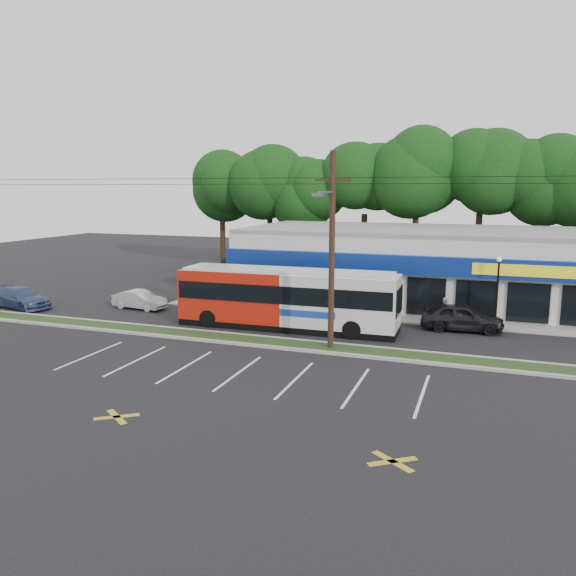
# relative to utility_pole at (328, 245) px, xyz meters

# --- Properties ---
(ground) EXTENTS (120.00, 120.00, 0.00)m
(ground) POSITION_rel_utility_pole_xyz_m (-2.83, -0.93, -5.41)
(ground) COLOR black
(ground) RESTS_ON ground
(grass_strip) EXTENTS (40.00, 1.60, 0.12)m
(grass_strip) POSITION_rel_utility_pole_xyz_m (-2.83, 0.07, -5.35)
(grass_strip) COLOR #213B18
(grass_strip) RESTS_ON ground
(curb_south) EXTENTS (40.00, 0.25, 0.14)m
(curb_south) POSITION_rel_utility_pole_xyz_m (-2.83, -0.78, -5.34)
(curb_south) COLOR #9E9E93
(curb_south) RESTS_ON ground
(curb_north) EXTENTS (40.00, 0.25, 0.14)m
(curb_north) POSITION_rel_utility_pole_xyz_m (-2.83, 0.92, -5.34)
(curb_north) COLOR #9E9E93
(curb_north) RESTS_ON ground
(sidewalk) EXTENTS (32.00, 2.20, 0.10)m
(sidewalk) POSITION_rel_utility_pole_xyz_m (2.17, 8.07, -5.36)
(sidewalk) COLOR #9E9E93
(sidewalk) RESTS_ON ground
(strip_mall) EXTENTS (25.00, 12.55, 5.30)m
(strip_mall) POSITION_rel_utility_pole_xyz_m (2.67, 14.99, -2.76)
(strip_mall) COLOR beige
(strip_mall) RESTS_ON ground
(utility_pole) EXTENTS (50.00, 2.77, 10.00)m
(utility_pole) POSITION_rel_utility_pole_xyz_m (0.00, 0.00, 0.00)
(utility_pole) COLOR black
(utility_pole) RESTS_ON ground
(lamp_post) EXTENTS (0.30, 0.30, 4.25)m
(lamp_post) POSITION_rel_utility_pole_xyz_m (8.17, 7.87, -2.74)
(lamp_post) COLOR black
(lamp_post) RESTS_ON ground
(tree_line) EXTENTS (46.76, 6.76, 11.83)m
(tree_line) POSITION_rel_utility_pole_xyz_m (1.17, 25.07, 3.00)
(tree_line) COLOR black
(tree_line) RESTS_ON ground
(metrobus) EXTENTS (13.15, 3.10, 3.51)m
(metrobus) POSITION_rel_utility_pole_xyz_m (-3.47, 3.57, -3.55)
(metrobus) COLOR #B01B0D
(metrobus) RESTS_ON ground
(car_dark) EXTENTS (4.74, 2.09, 1.59)m
(car_dark) POSITION_rel_utility_pole_xyz_m (6.33, 6.41, -4.62)
(car_dark) COLOR black
(car_dark) RESTS_ON ground
(car_silver) EXTENTS (3.97, 1.67, 1.28)m
(car_silver) POSITION_rel_utility_pole_xyz_m (-14.84, 5.19, -4.78)
(car_silver) COLOR #B2B5BB
(car_silver) RESTS_ON ground
(car_blue) EXTENTS (5.28, 3.10, 1.44)m
(car_blue) POSITION_rel_utility_pole_xyz_m (-22.76, 2.67, -4.70)
(car_blue) COLOR navy
(car_blue) RESTS_ON ground
(pedestrian_a) EXTENTS (0.70, 0.51, 1.76)m
(pedestrian_a) POSITION_rel_utility_pole_xyz_m (1.07, 7.57, -4.53)
(pedestrian_a) COLOR silver
(pedestrian_a) RESTS_ON ground
(pedestrian_b) EXTENTS (0.95, 0.82, 1.69)m
(pedestrian_b) POSITION_rel_utility_pole_xyz_m (5.25, 7.57, -4.57)
(pedestrian_b) COLOR beige
(pedestrian_b) RESTS_ON ground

